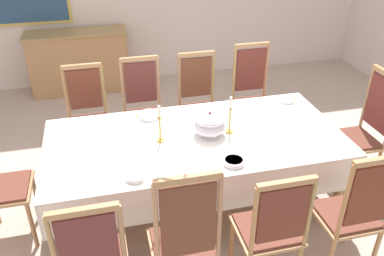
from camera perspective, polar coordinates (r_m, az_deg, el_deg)
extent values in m
cube|color=#BBA395|center=(4.04, 0.06, -10.06)|extent=(7.11, 6.29, 0.04)
cylinder|color=#B1794D|center=(3.29, -18.11, -14.21)|extent=(0.07, 0.07, 0.74)
cylinder|color=#B47B4A|center=(3.77, 20.15, -8.05)|extent=(0.07, 0.07, 0.74)
cylinder|color=tan|center=(4.07, -17.59, -4.49)|extent=(0.07, 0.07, 0.74)
cylinder|color=tan|center=(4.47, 13.58, -0.52)|extent=(0.07, 0.07, 0.74)
cube|color=#B58050|center=(3.53, 0.49, -2.26)|extent=(2.42, 1.08, 0.08)
cube|color=#B18153|center=(3.50, 0.49, -1.50)|extent=(2.54, 1.20, 0.03)
cube|color=white|center=(3.49, 0.50, -1.26)|extent=(2.56, 1.22, 0.00)
cube|color=white|center=(3.11, 3.22, -9.54)|extent=(2.56, 0.00, 0.33)
cube|color=white|center=(4.08, -1.58, 1.01)|extent=(2.56, 0.00, 0.33)
cube|color=white|center=(3.54, -20.04, -6.05)|extent=(0.00, 1.22, 0.33)
cube|color=white|center=(4.04, 18.31, -1.01)|extent=(0.00, 1.22, 0.33)
cylinder|color=#AA824E|center=(2.53, -18.92, -16.83)|extent=(0.03, 0.03, 0.60)
cylinder|color=#A77D55|center=(2.50, -9.74, -15.93)|extent=(0.03, 0.03, 0.60)
cube|color=brown|center=(2.49, -14.43, -15.96)|extent=(0.34, 0.02, 0.45)
cube|color=#B18153|center=(2.31, -15.28, -11.31)|extent=(0.40, 0.04, 0.04)
cylinder|color=#B2874D|center=(4.34, -11.44, -3.32)|extent=(0.04, 0.04, 0.48)
cylinder|color=#AC8152|center=(4.35, -16.43, -3.91)|extent=(0.04, 0.04, 0.48)
cylinder|color=#B4864D|center=(4.64, -11.73, -0.94)|extent=(0.04, 0.04, 0.48)
cylinder|color=#B3884D|center=(4.66, -16.38, -1.49)|extent=(0.04, 0.04, 0.48)
cube|color=#B18153|center=(4.37, -14.40, 0.41)|extent=(0.44, 0.42, 0.03)
cube|color=brown|center=(4.35, -14.44, 0.69)|extent=(0.40, 0.38, 0.02)
cylinder|color=#AA8A4D|center=(4.40, -12.41, 5.31)|extent=(0.03, 0.03, 0.57)
cylinder|color=#AB7C4A|center=(4.42, -17.46, 4.68)|extent=(0.03, 0.03, 0.57)
cube|color=brown|center=(4.39, -14.99, 5.34)|extent=(0.34, 0.02, 0.44)
cube|color=#B18153|center=(4.29, -15.44, 8.47)|extent=(0.40, 0.04, 0.04)
cylinder|color=#B37758|center=(3.22, 1.40, -16.65)|extent=(0.04, 0.04, 0.48)
cube|color=#B18153|center=(2.89, -1.38, -16.41)|extent=(0.44, 0.42, 0.03)
cube|color=brown|center=(2.87, -1.39, -16.07)|extent=(0.40, 0.38, 0.02)
cylinder|color=tan|center=(2.47, -5.06, -14.37)|extent=(0.03, 0.03, 0.71)
cylinder|color=#AE7857|center=(2.54, 3.89, -12.93)|extent=(0.03, 0.03, 0.71)
cube|color=brown|center=(2.47, -0.52, -13.09)|extent=(0.34, 0.02, 0.54)
cube|color=#B18153|center=(2.26, -0.56, -7.18)|extent=(0.40, 0.04, 0.04)
cylinder|color=tan|center=(4.38, -3.73, -2.37)|extent=(0.04, 0.04, 0.48)
cylinder|color=#A97A4B|center=(4.34, -8.67, -2.99)|extent=(0.04, 0.04, 0.48)
cylinder|color=#AF7B55|center=(4.68, -4.52, -0.07)|extent=(0.04, 0.04, 0.48)
cylinder|color=#B67D4D|center=(4.65, -9.14, -0.62)|extent=(0.04, 0.04, 0.48)
cube|color=#B18153|center=(4.38, -6.70, 1.33)|extent=(0.44, 0.42, 0.03)
cube|color=brown|center=(4.37, -6.72, 1.61)|extent=(0.40, 0.38, 0.02)
cylinder|color=tan|center=(4.43, -4.77, 6.34)|extent=(0.03, 0.03, 0.60)
cylinder|color=tan|center=(4.40, -9.81, 5.78)|extent=(0.03, 0.03, 0.60)
cube|color=brown|center=(4.40, -7.31, 6.42)|extent=(0.34, 0.02, 0.46)
cube|color=#B18153|center=(4.30, -7.54, 9.74)|extent=(0.40, 0.04, 0.04)
cylinder|color=#B97949|center=(3.28, 5.65, -15.85)|extent=(0.04, 0.04, 0.48)
cylinder|color=tan|center=(3.39, 11.94, -14.50)|extent=(0.04, 0.04, 0.48)
cube|color=#B18153|center=(3.04, 10.51, -14.14)|extent=(0.44, 0.42, 0.03)
cube|color=brown|center=(3.02, 10.55, -13.80)|extent=(0.40, 0.38, 0.02)
cylinder|color=#B3834F|center=(2.65, 8.76, -13.17)|extent=(0.03, 0.03, 0.56)
cylinder|color=#A7854E|center=(2.80, 16.36, -11.49)|extent=(0.03, 0.03, 0.56)
cube|color=brown|center=(2.70, 12.74, -11.89)|extent=(0.34, 0.02, 0.43)
cube|color=#B18153|center=(2.54, 13.38, -7.62)|extent=(0.40, 0.04, 0.04)
cylinder|color=#B77E4D|center=(4.50, 4.07, -1.37)|extent=(0.04, 0.04, 0.48)
cylinder|color=#AA7853|center=(4.42, -0.64, -1.98)|extent=(0.04, 0.04, 0.48)
cylinder|color=#AC794F|center=(4.80, 2.80, 0.81)|extent=(0.04, 0.04, 0.48)
cylinder|color=#B5794E|center=(4.72, -1.63, 0.28)|extent=(0.04, 0.04, 0.48)
cube|color=#B18153|center=(4.48, 1.19, 2.25)|extent=(0.44, 0.42, 0.03)
cube|color=brown|center=(4.47, 1.19, 2.52)|extent=(0.40, 0.38, 0.02)
cylinder|color=#AC894B|center=(4.56, 3.01, 7.09)|extent=(0.03, 0.03, 0.60)
cylinder|color=#A77951|center=(4.47, -1.83, 6.63)|extent=(0.03, 0.03, 0.60)
cube|color=brown|center=(4.50, 0.61, 7.22)|extent=(0.34, 0.02, 0.46)
cube|color=#B18153|center=(4.40, 0.63, 10.48)|extent=(0.40, 0.04, 0.04)
cylinder|color=#A98950|center=(3.49, 15.91, -13.55)|extent=(0.04, 0.04, 0.48)
cylinder|color=#AE7B52|center=(3.67, 21.25, -12.17)|extent=(0.04, 0.04, 0.48)
cylinder|color=tan|center=(3.47, 24.49, -15.85)|extent=(0.04, 0.04, 0.48)
cube|color=#B18153|center=(3.31, 20.93, -11.61)|extent=(0.44, 0.42, 0.03)
cube|color=brown|center=(3.29, 21.01, -11.29)|extent=(0.40, 0.38, 0.02)
cylinder|color=#B9804F|center=(2.89, 20.83, -9.94)|extent=(0.03, 0.03, 0.63)
cube|color=brown|center=(2.98, 24.11, -8.67)|extent=(0.34, 0.02, 0.48)
cube|color=#B18153|center=(2.82, 25.29, -4.15)|extent=(0.40, 0.04, 0.04)
cylinder|color=tan|center=(4.72, 11.50, -0.38)|extent=(0.04, 0.04, 0.48)
cylinder|color=tan|center=(4.58, 7.17, -0.96)|extent=(0.04, 0.04, 0.48)
cylinder|color=#A8844E|center=(5.00, 9.86, 1.65)|extent=(0.04, 0.04, 0.48)
cylinder|color=tan|center=(4.87, 5.73, 1.16)|extent=(0.04, 0.04, 0.48)
cube|color=#B18153|center=(4.67, 8.80, 3.09)|extent=(0.44, 0.42, 0.03)
cube|color=brown|center=(4.66, 8.83, 3.36)|extent=(0.40, 0.38, 0.02)
cylinder|color=#BA7A52|center=(4.76, 10.48, 7.97)|extent=(0.03, 0.03, 0.65)
cylinder|color=tan|center=(4.62, 6.00, 7.63)|extent=(0.03, 0.03, 0.65)
cube|color=brown|center=(4.68, 8.30, 8.18)|extent=(0.34, 0.02, 0.50)
cube|color=#B18153|center=(4.58, 8.58, 11.58)|extent=(0.40, 0.04, 0.04)
cylinder|color=tan|center=(3.93, -21.23, -8.97)|extent=(0.04, 0.04, 0.48)
cylinder|color=#AD7B52|center=(3.64, -21.74, -12.66)|extent=(0.04, 0.04, 0.48)
cube|color=#B18153|center=(3.67, -24.98, -7.97)|extent=(0.42, 0.44, 0.03)
cube|color=brown|center=(3.66, -25.06, -7.67)|extent=(0.38, 0.40, 0.02)
cylinder|color=tan|center=(4.18, 20.67, -6.30)|extent=(0.04, 0.04, 0.48)
cylinder|color=#AD864A|center=(4.43, 18.12, -3.53)|extent=(0.04, 0.04, 0.48)
cylinder|color=tan|center=(4.38, 24.64, -5.45)|extent=(0.04, 0.04, 0.48)
cylinder|color=#AC8750|center=(4.62, 21.97, -2.86)|extent=(0.04, 0.04, 0.48)
cube|color=#B18153|center=(4.27, 21.97, -1.70)|extent=(0.42, 0.44, 0.03)
cube|color=brown|center=(4.26, 22.04, -1.42)|extent=(0.38, 0.40, 0.02)
cylinder|color=tan|center=(4.35, 23.54, 3.88)|extent=(0.03, 0.03, 0.68)
cube|color=brown|center=(4.20, 25.10, 3.12)|extent=(0.02, 0.34, 0.51)
cylinder|color=silver|center=(3.51, 2.50, -0.84)|extent=(0.16, 0.16, 0.02)
ellipsoid|color=silver|center=(3.47, 2.53, 0.22)|extent=(0.29, 0.29, 0.13)
ellipsoid|color=silver|center=(3.44, 2.56, 1.29)|extent=(0.26, 0.26, 0.10)
sphere|color=maroon|center=(3.41, 2.58, 2.10)|extent=(0.03, 0.03, 0.03)
cylinder|color=gold|center=(3.43, -4.49, -1.75)|extent=(0.07, 0.07, 0.02)
cylinder|color=gold|center=(3.37, -4.57, -0.14)|extent=(0.02, 0.02, 0.21)
cone|color=gold|center=(3.32, -4.64, 1.49)|extent=(0.04, 0.04, 0.02)
cylinder|color=silver|center=(3.29, -4.69, 2.41)|extent=(0.02, 0.02, 0.10)
cylinder|color=gold|center=(3.56, 5.30, -0.51)|extent=(0.07, 0.07, 0.02)
cylinder|color=gold|center=(3.50, 5.39, 1.13)|extent=(0.02, 0.02, 0.22)
cone|color=gold|center=(3.45, 5.48, 2.78)|extent=(0.04, 0.04, 0.02)
cylinder|color=silver|center=(3.42, 5.53, 3.67)|extent=(0.02, 0.02, 0.10)
cylinder|color=silver|center=(4.19, 13.26, 3.89)|extent=(0.15, 0.15, 0.03)
cylinder|color=silver|center=(4.19, 13.27, 3.95)|extent=(0.12, 0.12, 0.02)
torus|color=maroon|center=(4.18, 13.28, 4.07)|extent=(0.15, 0.15, 0.01)
cylinder|color=silver|center=(3.80, -6.06, 1.80)|extent=(0.19, 0.19, 0.05)
cylinder|color=white|center=(3.79, -6.07, 1.89)|extent=(0.16, 0.16, 0.03)
torus|color=maroon|center=(3.79, -6.08, 2.07)|extent=(0.19, 0.19, 0.01)
cylinder|color=silver|center=(3.15, 5.94, -4.75)|extent=(0.17, 0.17, 0.04)
cylinder|color=white|center=(3.15, 5.94, -4.66)|extent=(0.14, 0.14, 0.03)
torus|color=maroon|center=(3.14, 5.95, -4.50)|extent=(0.17, 0.17, 0.01)
cylinder|color=silver|center=(3.01, -8.01, -6.84)|extent=(0.15, 0.15, 0.04)
cylinder|color=silver|center=(3.01, -8.02, -6.76)|extent=(0.12, 0.12, 0.02)
torus|color=maroon|center=(3.00, -8.03, -6.62)|extent=(0.15, 0.15, 0.01)
cube|color=gold|center=(4.21, 14.70, 3.64)|extent=(0.02, 0.14, 0.00)
ellipsoid|color=gold|center=(4.28, 14.30, 4.17)|extent=(0.03, 0.05, 0.01)
cube|color=gold|center=(3.76, -7.97, 1.06)|extent=(0.04, 0.14, 0.00)
ellipsoid|color=gold|center=(3.84, -7.87, 1.69)|extent=(0.03, 0.05, 0.01)
cube|color=#B18153|center=(6.25, -15.64, 8.92)|extent=(1.40, 0.44, 0.88)
cube|color=#A98652|center=(6.11, -16.23, 12.87)|extent=(1.44, 0.48, 0.02)
cube|color=#AB834E|center=(6.46, -12.52, 10.00)|extent=(0.59, 0.01, 0.70)
cube|color=tan|center=(6.49, -18.75, 9.21)|extent=(0.59, 0.01, 0.70)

